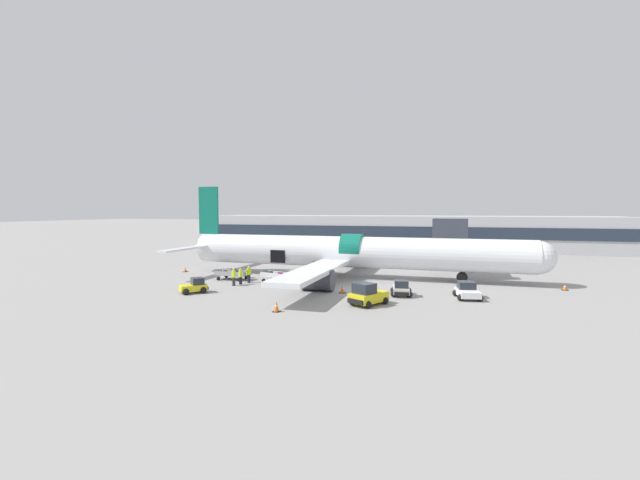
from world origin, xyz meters
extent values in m
plane|color=gray|center=(0.00, 0.00, 0.00)|extent=(500.00, 500.00, 0.00)
cube|color=#B2B2B7|center=(0.00, 45.60, 3.06)|extent=(74.98, 13.63, 6.12)
cube|color=#232D3D|center=(0.00, 38.72, 3.37)|extent=(73.48, 0.16, 1.96)
cylinder|color=#4C4C51|center=(8.96, 15.36, 1.69)|extent=(0.60, 0.60, 3.38)
cube|color=silver|center=(8.96, 15.36, 4.74)|extent=(2.72, 13.61, 2.72)
cube|color=#333842|center=(8.96, 9.15, 4.74)|extent=(3.54, 1.60, 3.27)
cylinder|color=white|center=(-1.03, 6.89, 2.76)|extent=(36.35, 3.32, 3.32)
sphere|color=white|center=(17.14, 6.89, 2.76)|extent=(3.16, 3.16, 3.16)
cone|color=white|center=(-19.21, 6.89, 2.76)|extent=(3.82, 3.06, 3.06)
cylinder|color=#0F6B56|center=(-1.03, 6.86, 3.06)|extent=(2.18, 3.33, 3.33)
cube|color=#0F6B56|center=(-18.59, 6.89, 7.22)|extent=(2.49, 0.28, 5.60)
cube|color=white|center=(-18.45, 2.36, 3.09)|extent=(1.26, 9.06, 0.20)
cube|color=white|center=(-18.45, 11.42, 3.09)|extent=(1.26, 9.06, 0.20)
cube|color=white|center=(-2.49, -1.69, 1.85)|extent=(3.00, 16.17, 0.40)
cube|color=white|center=(-2.49, 15.47, 1.85)|extent=(3.00, 16.17, 0.40)
cylinder|color=#333842|center=(-2.29, -1.56, 1.01)|extent=(2.88, 1.95, 1.95)
cylinder|color=#333842|center=(-2.29, 15.34, 1.01)|extent=(2.88, 1.95, 1.95)
cube|color=black|center=(-9.03, 5.25, 2.18)|extent=(1.70, 0.12, 1.40)
cylinder|color=#56565B|center=(10.23, 6.89, 1.24)|extent=(0.22, 0.22, 1.38)
sphere|color=black|center=(10.23, 6.89, 0.55)|extent=(1.10, 1.10, 1.10)
cylinder|color=#56565B|center=(-4.67, 4.53, 1.24)|extent=(0.22, 0.22, 1.38)
sphere|color=black|center=(-4.67, 4.53, 0.55)|extent=(1.10, 1.10, 1.10)
cylinder|color=#56565B|center=(-4.67, 9.25, 1.24)|extent=(0.22, 0.22, 1.38)
sphere|color=black|center=(-4.67, 9.25, 0.55)|extent=(1.10, 1.10, 1.10)
cube|color=yellow|center=(3.16, -5.71, 0.59)|extent=(2.91, 3.43, 0.71)
cube|color=#232833|center=(2.91, -6.17, 1.34)|extent=(1.89, 1.87, 0.78)
cube|color=black|center=(2.41, -7.07, 0.45)|extent=(1.36, 0.83, 0.36)
sphere|color=black|center=(1.98, -6.22, 0.28)|extent=(0.56, 0.56, 0.56)
sphere|color=black|center=(3.35, -6.98, 0.28)|extent=(0.56, 0.56, 0.56)
sphere|color=black|center=(2.97, -4.43, 0.28)|extent=(0.56, 0.56, 0.56)
sphere|color=black|center=(4.35, -5.20, 0.28)|extent=(0.56, 0.56, 0.56)
cube|color=yellow|center=(-12.41, -5.76, 0.49)|extent=(2.41, 2.46, 0.50)
cube|color=#232833|center=(-12.14, -5.48, 1.03)|extent=(1.44, 1.44, 0.60)
cube|color=black|center=(-11.61, -4.92, 0.39)|extent=(0.88, 0.84, 0.25)
sphere|color=black|center=(-11.47, -5.61, 0.28)|extent=(0.56, 0.56, 0.56)
sphere|color=black|center=(-12.31, -4.82, 0.28)|extent=(0.56, 0.56, 0.56)
sphere|color=black|center=(-12.50, -6.71, 0.28)|extent=(0.56, 0.56, 0.56)
sphere|color=black|center=(-13.35, -5.92, 0.28)|extent=(0.56, 0.56, 0.56)
cube|color=white|center=(10.51, -1.15, 0.49)|extent=(2.09, 3.08, 0.50)
cube|color=#232833|center=(10.42, -0.66, 1.04)|extent=(1.56, 1.51, 0.60)
cube|color=black|center=(10.23, 0.29, 0.39)|extent=(1.41, 0.39, 0.25)
sphere|color=black|center=(11.06, -0.06, 0.28)|extent=(0.56, 0.56, 0.56)
sphere|color=black|center=(9.59, -0.35, 0.28)|extent=(0.56, 0.56, 0.56)
sphere|color=black|center=(11.43, -1.95, 0.28)|extent=(0.56, 0.56, 0.56)
sphere|color=black|center=(9.97, -2.24, 0.28)|extent=(0.56, 0.56, 0.56)
cube|color=silver|center=(5.15, -1.44, 0.49)|extent=(1.66, 2.52, 0.51)
cube|color=#232833|center=(5.21, -1.85, 1.06)|extent=(1.28, 1.21, 0.62)
cube|color=black|center=(5.33, -2.66, 0.39)|extent=(1.21, 0.29, 0.26)
sphere|color=black|center=(4.64, -2.32, 0.28)|extent=(0.56, 0.56, 0.56)
sphere|color=black|center=(5.90, -2.14, 0.28)|extent=(0.56, 0.56, 0.56)
sphere|color=black|center=(4.41, -0.74, 0.28)|extent=(0.56, 0.56, 0.56)
sphere|color=black|center=(5.67, -0.56, 0.28)|extent=(0.56, 0.56, 0.56)
cube|color=silver|center=(-7.52, 1.38, 0.61)|extent=(3.51, 2.25, 0.05)
cube|color=silver|center=(-5.99, 0.91, 0.84)|extent=(0.45, 1.32, 0.40)
cube|color=silver|center=(-7.71, 0.75, 0.84)|extent=(3.07, 0.99, 0.40)
cube|color=silver|center=(-7.33, 2.00, 0.84)|extent=(3.07, 0.99, 0.40)
cube|color=#333338|center=(-5.53, 0.77, 0.35)|extent=(0.88, 0.34, 0.06)
sphere|color=black|center=(-6.63, 0.39, 0.20)|extent=(0.40, 0.40, 0.40)
sphere|color=black|center=(-6.23, 1.69, 0.20)|extent=(0.40, 0.40, 0.40)
sphere|color=black|center=(-8.81, 1.06, 0.20)|extent=(0.40, 0.40, 0.40)
sphere|color=black|center=(-8.41, 2.36, 0.20)|extent=(0.40, 0.40, 0.40)
cube|color=#14472D|center=(-8.33, 1.78, 0.86)|extent=(0.46, 0.41, 0.44)
cube|color=#721951|center=(-7.20, 1.50, 0.84)|extent=(0.56, 0.45, 0.40)
cube|color=#999BA0|center=(-12.66, 1.69, 0.52)|extent=(3.38, 1.67, 0.05)
cube|color=#999BA0|center=(-11.00, 1.70, 0.75)|extent=(0.07, 1.65, 0.41)
cube|color=#999BA0|center=(-12.66, 0.89, 0.75)|extent=(3.31, 0.08, 0.41)
cube|color=#999BA0|center=(-12.66, 2.48, 0.75)|extent=(3.31, 0.08, 0.41)
cube|color=#333338|center=(-10.52, 1.70, 0.30)|extent=(0.90, 0.08, 0.06)
sphere|color=black|center=(-11.47, 0.87, 0.20)|extent=(0.40, 0.40, 0.40)
sphere|color=black|center=(-11.48, 2.52, 0.20)|extent=(0.40, 0.40, 0.40)
sphere|color=black|center=(-13.84, 0.86, 0.20)|extent=(0.40, 0.40, 0.40)
sphere|color=black|center=(-13.84, 2.51, 0.20)|extent=(0.40, 0.40, 0.40)
cube|color=#1E2347|center=(-12.11, 1.54, 0.79)|extent=(0.45, 0.27, 0.48)
cube|color=black|center=(-12.49, 1.70, 0.83)|extent=(0.49, 0.32, 0.57)
cube|color=#4C1E1E|center=(-13.58, 1.87, 0.73)|extent=(0.39, 0.25, 0.37)
cube|color=#721951|center=(-11.73, 1.75, 0.71)|extent=(0.45, 0.27, 0.32)
cylinder|color=black|center=(-10.51, -0.60, 0.39)|extent=(0.36, 0.36, 0.77)
cylinder|color=#CCE523|center=(-10.51, -0.60, 1.08)|extent=(0.46, 0.46, 0.61)
sphere|color=beige|center=(-10.51, -0.60, 1.49)|extent=(0.21, 0.21, 0.21)
cylinder|color=#CCE523|center=(-10.44, -0.80, 1.01)|extent=(0.15, 0.15, 0.56)
cylinder|color=#CCE523|center=(-10.58, -0.39, 1.01)|extent=(0.15, 0.15, 0.56)
cylinder|color=#2D2D33|center=(-3.65, 1.72, 0.39)|extent=(0.40, 0.40, 0.78)
cylinder|color=orange|center=(-3.65, 1.72, 1.08)|extent=(0.51, 0.51, 0.61)
sphere|color=beige|center=(-3.65, 1.72, 1.50)|extent=(0.22, 0.22, 0.22)
cylinder|color=orange|center=(-3.82, 1.58, 1.02)|extent=(0.16, 0.16, 0.56)
cylinder|color=orange|center=(-3.48, 1.86, 1.02)|extent=(0.16, 0.16, 0.56)
cylinder|color=#1E2338|center=(-10.16, 0.52, 0.41)|extent=(0.42, 0.42, 0.82)
cylinder|color=#B7E019|center=(-10.16, 0.52, 1.14)|extent=(0.54, 0.54, 0.64)
sphere|color=tan|center=(-10.16, 0.52, 1.58)|extent=(0.23, 0.23, 0.23)
cylinder|color=#B7E019|center=(-10.30, 0.33, 1.07)|extent=(0.17, 0.17, 0.59)
cylinder|color=#B7E019|center=(-10.03, 0.70, 1.07)|extent=(0.17, 0.17, 0.59)
cylinder|color=#2D2D33|center=(-10.77, -1.47, 0.42)|extent=(0.42, 0.42, 0.83)
cylinder|color=#CCE523|center=(-10.77, -1.47, 1.16)|extent=(0.54, 0.54, 0.66)
sphere|color=beige|center=(-10.77, -1.47, 1.61)|extent=(0.23, 0.23, 0.23)
cylinder|color=#CCE523|center=(-10.65, -1.67, 1.09)|extent=(0.17, 0.17, 0.60)
cylinder|color=#CCE523|center=(-10.90, -1.28, 1.09)|extent=(0.17, 0.17, 0.60)
cube|color=black|center=(19.09, 5.45, 0.01)|extent=(0.55, 0.55, 0.03)
cone|color=orange|center=(19.09, 5.45, 0.29)|extent=(0.41, 0.41, 0.58)
cylinder|color=white|center=(19.09, 5.45, 0.32)|extent=(0.24, 0.24, 0.07)
cube|color=black|center=(-2.70, -9.96, 0.01)|extent=(0.55, 0.55, 0.03)
cone|color=orange|center=(-2.70, -9.96, 0.39)|extent=(0.40, 0.40, 0.77)
cylinder|color=white|center=(-2.70, -9.96, 0.43)|extent=(0.23, 0.23, 0.09)
cube|color=black|center=(0.09, -1.82, 0.01)|extent=(0.57, 0.57, 0.03)
cone|color=orange|center=(0.09, -1.82, 0.38)|extent=(0.42, 0.42, 0.75)
cylinder|color=white|center=(0.09, -1.82, 0.41)|extent=(0.25, 0.25, 0.09)
cube|color=black|center=(-20.72, 5.07, 0.01)|extent=(0.55, 0.55, 0.03)
cone|color=orange|center=(-20.72, 5.07, 0.30)|extent=(0.41, 0.41, 0.60)
cylinder|color=white|center=(-20.72, 5.07, 0.33)|extent=(0.24, 0.24, 0.07)
camera|label=1|loc=(9.23, -37.83, 7.29)|focal=24.00mm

